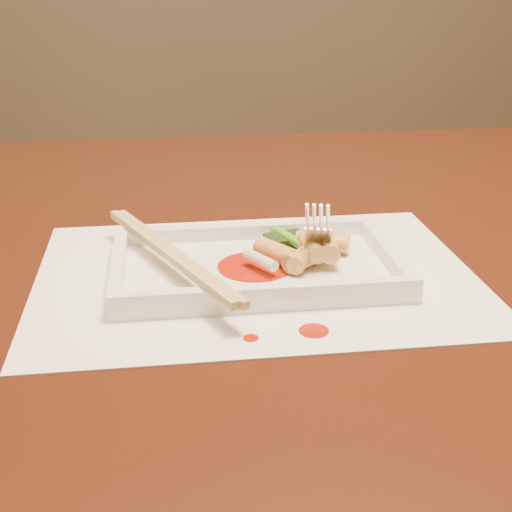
{
  "coord_description": "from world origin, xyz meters",
  "views": [
    {
      "loc": [
        -0.08,
        -0.72,
        1.02
      ],
      "look_at": [
        -0.0,
        -0.13,
        0.77
      ],
      "focal_mm": 50.0,
      "sensor_mm": 36.0,
      "label": 1
    }
  ],
  "objects": [
    {
      "name": "scallion_white",
      "position": [
        0.0,
        -0.14,
        0.77
      ],
      "size": [
        0.03,
        0.04,
        0.01
      ],
      "primitive_type": "cylinder",
      "rotation": [
        1.57,
        0.0,
        0.54
      ],
      "color": "#EAEACC",
      "rests_on": "plate_base"
    },
    {
      "name": "fork",
      "position": [
        0.07,
        -0.11,
        0.83
      ],
      "size": [
        0.09,
        0.1,
        0.14
      ],
      "primitive_type": null,
      "color": "silver",
      "rests_on": "plate_base"
    },
    {
      "name": "sauce_splatter_a",
      "position": [
        0.03,
        -0.24,
        0.75
      ],
      "size": [
        0.02,
        0.02,
        0.0
      ],
      "primitive_type": "cylinder",
      "color": "#AA1605",
      "rests_on": "placemat"
    },
    {
      "name": "plate_rim_left",
      "position": [
        -0.13,
        -0.13,
        0.77
      ],
      "size": [
        0.01,
        0.14,
        0.01
      ],
      "primitive_type": "cube",
      "color": "white",
      "rests_on": "plate_base"
    },
    {
      "name": "plate_rim_far",
      "position": [
        -0.0,
        -0.05,
        0.77
      ],
      "size": [
        0.26,
        0.01,
        0.01
      ],
      "primitive_type": "cube",
      "color": "white",
      "rests_on": "plate_base"
    },
    {
      "name": "rice_cake_1",
      "position": [
        0.02,
        -0.12,
        0.77
      ],
      "size": [
        0.04,
        0.05,
        0.02
      ],
      "primitive_type": "cylinder",
      "rotation": [
        1.57,
        0.0,
        0.6
      ],
      "color": "#DAB466",
      "rests_on": "plate_base"
    },
    {
      "name": "sauce_splatter_b",
      "position": [
        -0.02,
        -0.25,
        0.75
      ],
      "size": [
        0.01,
        0.01,
        0.0
      ],
      "primitive_type": "cylinder",
      "color": "#AA1605",
      "rests_on": "placemat"
    },
    {
      "name": "chopstick_b",
      "position": [
        -0.08,
        -0.13,
        0.78
      ],
      "size": [
        0.11,
        0.23,
        0.01
      ],
      "primitive_type": "cube",
      "rotation": [
        0.0,
        0.0,
        0.42
      ],
      "color": "tan",
      "rests_on": "plate_rim_near"
    },
    {
      "name": "plate_rim_near",
      "position": [
        -0.0,
        -0.2,
        0.77
      ],
      "size": [
        0.26,
        0.01,
        0.01
      ],
      "primitive_type": "cube",
      "color": "white",
      "rests_on": "plate_base"
    },
    {
      "name": "sauce_blob_0",
      "position": [
        -0.0,
        -0.13,
        0.76
      ],
      "size": [
        0.07,
        0.07,
        0.0
      ],
      "primitive_type": "cylinder",
      "color": "#AA1605",
      "rests_on": "plate_base"
    },
    {
      "name": "rice_cake_4",
      "position": [
        0.04,
        -0.14,
        0.77
      ],
      "size": [
        0.05,
        0.04,
        0.02
      ],
      "primitive_type": "cylinder",
      "rotation": [
        1.57,
        0.0,
        2.22
      ],
      "color": "#DAB466",
      "rests_on": "plate_base"
    },
    {
      "name": "rice_cake_0",
      "position": [
        0.07,
        -0.1,
        0.77
      ],
      "size": [
        0.05,
        0.04,
        0.02
      ],
      "primitive_type": "cylinder",
      "rotation": [
        1.57,
        0.0,
        1.14
      ],
      "color": "#DAB466",
      "rests_on": "plate_base"
    },
    {
      "name": "rice_cake_3",
      "position": [
        0.05,
        -0.13,
        0.77
      ],
      "size": [
        0.04,
        0.05,
        0.02
      ],
      "primitive_type": "cylinder",
      "rotation": [
        1.57,
        0.0,
        2.53
      ],
      "color": "#DAB466",
      "rests_on": "plate_base"
    },
    {
      "name": "scallion_green",
      "position": [
        0.04,
        -0.11,
        0.77
      ],
      "size": [
        0.04,
        0.08,
        0.01
      ],
      "primitive_type": "cylinder",
      "rotation": [
        1.57,
        0.0,
        0.37
      ],
      "color": "#419818",
      "rests_on": "plate_base"
    },
    {
      "name": "veg_piece",
      "position": [
        0.03,
        -0.09,
        0.77
      ],
      "size": [
        0.04,
        0.04,
        0.01
      ],
      "primitive_type": "cube",
      "rotation": [
        0.0,
        0.0,
        0.28
      ],
      "color": "black",
      "rests_on": "plate_base"
    },
    {
      "name": "chopstick_a",
      "position": [
        -0.08,
        -0.13,
        0.78
      ],
      "size": [
        0.11,
        0.23,
        0.01
      ],
      "primitive_type": "cube",
      "rotation": [
        0.0,
        0.0,
        0.42
      ],
      "color": "tan",
      "rests_on": "plate_rim_near"
    },
    {
      "name": "rice_cake_5",
      "position": [
        0.06,
        -0.13,
        0.78
      ],
      "size": [
        0.02,
        0.05,
        0.02
      ],
      "primitive_type": "cylinder",
      "rotation": [
        1.57,
        0.0,
        3.03
      ],
      "color": "#DAB466",
      "rests_on": "plate_base"
    },
    {
      "name": "plate_base",
      "position": [
        -0.0,
        -0.13,
        0.76
      ],
      "size": [
        0.26,
        0.16,
        0.01
      ],
      "primitive_type": "cube",
      "color": "white",
      "rests_on": "placemat"
    },
    {
      "name": "placemat",
      "position": [
        -0.0,
        -0.13,
        0.75
      ],
      "size": [
        0.4,
        0.3,
        0.0
      ],
      "primitive_type": "cube",
      "color": "white",
      "rests_on": "table"
    },
    {
      "name": "table",
      "position": [
        0.0,
        0.0,
        0.65
      ],
      "size": [
        1.4,
        0.9,
        0.75
      ],
      "color": "black",
      "rests_on": "ground"
    },
    {
      "name": "rice_cake_6",
      "position": [
        0.04,
        -0.14,
        0.77
      ],
      "size": [
        0.04,
        0.05,
        0.02
      ],
      "primitive_type": "cylinder",
      "rotation": [
        1.57,
        0.0,
        2.61
      ],
      "color": "#DAB466",
      "rests_on": "plate_base"
    },
    {
      "name": "rice_cake_2",
      "position": [
        0.05,
        -0.13,
        0.78
      ],
      "size": [
        0.02,
        0.05,
        0.02
      ],
      "primitive_type": "cylinder",
      "rotation": [
        1.57,
        0.0,
        0.07
      ],
      "color": "#DAB466",
      "rests_on": "plate_base"
    },
    {
      "name": "plate_rim_right",
      "position": [
        0.12,
        -0.13,
        0.77
      ],
      "size": [
        0.01,
        0.14,
        0.01
      ],
      "primitive_type": "cube",
      "color": "white",
      "rests_on": "plate_base"
    }
  ]
}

